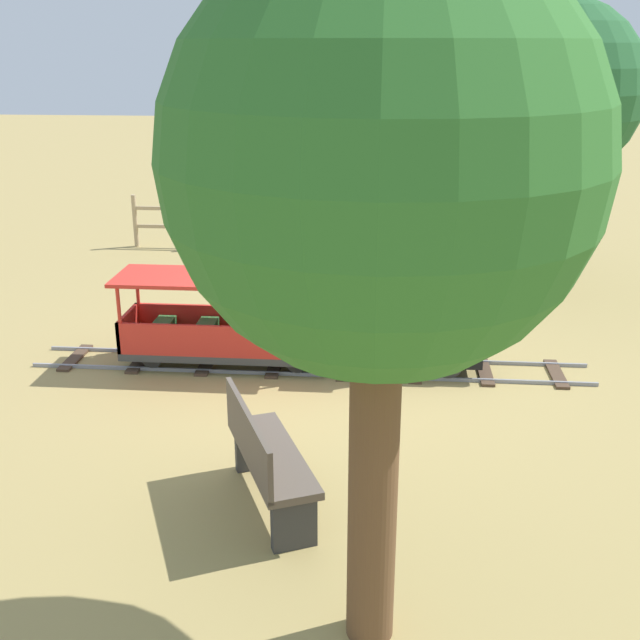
# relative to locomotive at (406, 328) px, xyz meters

# --- Properties ---
(ground_plane) EXTENTS (60.00, 60.00, 0.00)m
(ground_plane) POSITION_rel_locomotive_xyz_m (0.00, -0.87, -0.48)
(ground_plane) COLOR #A38C51
(track) EXTENTS (0.74, 6.05, 0.04)m
(track) POSITION_rel_locomotive_xyz_m (0.00, -1.03, -0.47)
(track) COLOR gray
(track) RESTS_ON ground_plane
(locomotive) EXTENTS (0.70, 1.45, 1.07)m
(locomotive) POSITION_rel_locomotive_xyz_m (0.00, 0.00, 0.00)
(locomotive) COLOR black
(locomotive) RESTS_ON ground_plane
(passenger_car) EXTENTS (0.80, 2.35, 0.97)m
(passenger_car) POSITION_rel_locomotive_xyz_m (0.00, -1.93, -0.06)
(passenger_car) COLOR #3F3F3F
(passenger_car) RESTS_ON ground_plane
(conductor_person) EXTENTS (0.30, 0.30, 1.62)m
(conductor_person) POSITION_rel_locomotive_xyz_m (-1.04, -0.22, 0.47)
(conductor_person) COLOR #282D47
(conductor_person) RESTS_ON ground_plane
(park_bench) EXTENTS (1.35, 0.88, 0.82)m
(park_bench) POSITION_rel_locomotive_xyz_m (2.72, -1.10, -0.07)
(park_bench) COLOR brown
(park_bench) RESTS_ON ground_plane
(oak_tree_near) EXTENTS (2.45, 2.45, 3.96)m
(oak_tree_near) POSITION_rel_locomotive_xyz_m (-3.25, 1.91, 2.24)
(oak_tree_near) COLOR brown
(oak_tree_near) RESTS_ON ground_plane
(oak_tree_far) EXTENTS (2.18, 2.18, 3.91)m
(oak_tree_far) POSITION_rel_locomotive_xyz_m (4.01, -0.28, 2.31)
(oak_tree_far) COLOR brown
(oak_tree_far) RESTS_ON ground_plane
(fence_section) EXTENTS (0.08, 7.13, 0.90)m
(fence_section) POSITION_rel_locomotive_xyz_m (-5.07, -1.03, -0.00)
(fence_section) COLOR tan
(fence_section) RESTS_ON ground_plane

